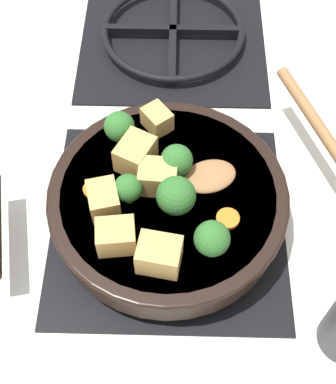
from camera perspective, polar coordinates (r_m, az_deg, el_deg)
The scene contains 18 objects.
ground_plane at distance 0.72m, azimuth 0.00°, elevation -3.25°, with size 2.40×2.40×0.00m, color silver.
front_burner_grate at distance 0.71m, azimuth 0.00°, elevation -2.78°, with size 0.31×0.31×0.03m.
rear_burner_grate at distance 0.94m, azimuth 0.53°, elevation 16.54°, with size 0.31×0.31×0.03m.
skillet_pan at distance 0.67m, azimuth -0.19°, elevation -1.01°, with size 0.39×0.30×0.05m.
wooden_spoon at distance 0.69m, azimuth 11.96°, elevation 3.97°, with size 0.25×0.25×0.02m.
tofu_cube_center_large at distance 0.59m, azimuth -0.94°, elevation -6.73°, with size 0.05×0.04×0.04m, color tan.
tofu_cube_near_handle at distance 0.71m, azimuth -1.18°, elevation 7.77°, with size 0.04×0.03×0.03m, color tan.
tofu_cube_east_chunk at distance 0.61m, azimuth -5.58°, elevation -4.73°, with size 0.04×0.04×0.04m, color tan.
tofu_cube_west_chunk at distance 0.65m, azimuth -1.08°, elevation 1.60°, with size 0.05×0.04×0.04m, color tan.
tofu_cube_back_piece at distance 0.67m, azimuth -3.49°, elevation 4.07°, with size 0.05×0.04×0.04m, color tan.
tofu_cube_front_piece at distance 0.63m, azimuth -6.89°, elevation -0.84°, with size 0.04×0.03×0.03m, color tan.
broccoli_floret_near_spoon at distance 0.65m, azimuth 0.93°, elevation 3.37°, with size 0.04×0.04×0.05m.
broccoli_floret_center_top at distance 0.62m, azimuth 0.87°, elevation -0.41°, with size 0.05×0.05×0.05m.
broccoli_floret_east_rim at distance 0.69m, azimuth -5.21°, elevation 6.94°, with size 0.04×0.04×0.05m.
broccoli_floret_west_rim at distance 0.63m, azimuth -4.27°, elevation 0.39°, with size 0.03×0.03×0.04m.
broccoli_floret_north_edge at distance 0.59m, azimuth 4.72°, elevation -4.99°, with size 0.04×0.04×0.05m.
carrot_slice_orange_thin at distance 0.64m, azimuth 6.40°, elevation -2.84°, with size 0.03×0.03×0.01m, color orange.
carrot_slice_near_center at distance 0.66m, azimuth -8.01°, elevation 0.38°, with size 0.02×0.02×0.01m, color orange.
Camera 1 is at (0.01, -0.35, 0.63)m, focal length 50.00 mm.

